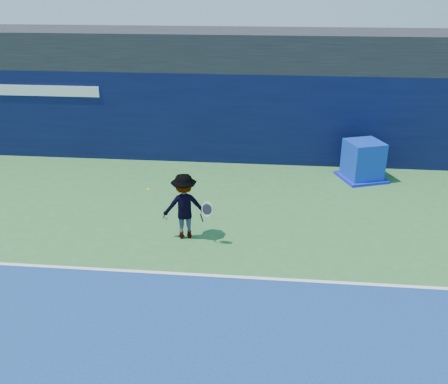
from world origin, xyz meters
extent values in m
plane|color=#326F33|center=(0.00, 0.00, 0.00)|extent=(80.00, 80.00, 0.00)
cube|color=white|center=(0.00, 3.00, 0.01)|extent=(24.00, 0.10, 0.01)
cube|color=black|center=(0.00, 11.50, 3.60)|extent=(36.00, 3.00, 1.20)
cube|color=#090E33|center=(0.00, 10.50, 1.50)|extent=(36.00, 1.00, 3.00)
cube|color=white|center=(-7.00, 9.99, 2.35)|extent=(4.50, 0.04, 0.35)
cube|color=#0C2DB1|center=(3.85, 9.02, 0.61)|extent=(1.30, 1.30, 1.22)
cube|color=#0D18C0|center=(3.85, 9.02, 0.04)|extent=(1.63, 1.63, 0.08)
imported|color=white|center=(-1.01, 4.68, 0.81)|extent=(1.16, 0.83, 1.63)
cylinder|color=black|center=(-0.56, 4.43, 0.65)|extent=(0.08, 0.14, 0.26)
torus|color=silver|center=(-0.42, 4.38, 0.90)|extent=(0.30, 0.17, 0.29)
cylinder|color=black|center=(-0.42, 4.38, 0.90)|extent=(0.25, 0.13, 0.25)
sphere|color=#CFDA18|center=(-2.07, 5.50, 0.85)|extent=(0.08, 0.08, 0.08)
camera|label=1|loc=(1.02, -5.94, 5.83)|focal=40.00mm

